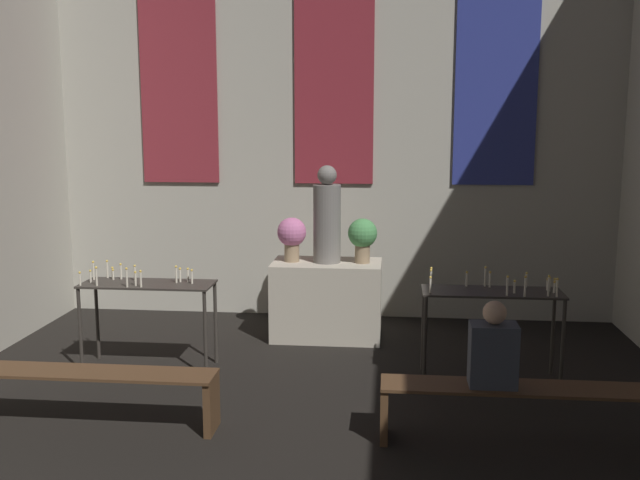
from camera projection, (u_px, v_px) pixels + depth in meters
The scene contains 10 objects.
wall_back at pixel (334, 103), 8.89m from camera, with size 7.25×0.16×5.37m.
altar at pixel (327, 300), 8.26m from camera, with size 1.25×0.72×0.89m.
statue at pixel (327, 219), 8.10m from camera, with size 0.31×0.31×1.11m.
flower_vase_left at pixel (292, 235), 8.18m from camera, with size 0.33×0.33×0.51m.
flower_vase_right at pixel (363, 236), 8.10m from camera, with size 0.33×0.33×0.51m.
candle_rack_left at pixel (147, 294), 7.17m from camera, with size 1.33×0.47×1.08m.
candle_rack_right at pixel (492, 302), 6.83m from camera, with size 1.33×0.47×1.09m.
pew_back_left at pixel (78, 385), 5.84m from camera, with size 2.29×0.36×0.47m.
pew_back_right at pixel (529, 402), 5.49m from camera, with size 2.29×0.36×0.47m.
person_seated at pixel (493, 350), 5.45m from camera, with size 0.36×0.24×0.67m.
Camera 1 is at (0.72, 0.75, 2.48)m, focal length 40.00 mm.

